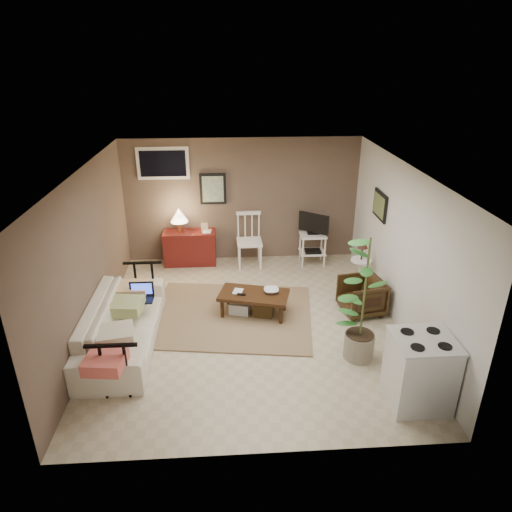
{
  "coord_description": "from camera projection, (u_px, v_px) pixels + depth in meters",
  "views": [
    {
      "loc": [
        -0.29,
        -5.98,
        3.82
      ],
      "look_at": [
        0.13,
        0.35,
        0.98
      ],
      "focal_mm": 32.0,
      "sensor_mm": 36.0,
      "label": 1
    }
  ],
  "objects": [
    {
      "name": "art_right",
      "position": [
        380.0,
        205.0,
        7.5
      ],
      "size": [
        0.03,
        0.6,
        0.45
      ],
      "primitive_type": "cube",
      "color": "black"
    },
    {
      "name": "tv_stand",
      "position": [
        313.0,
        238.0,
        8.8
      ],
      "size": [
        0.52,
        0.41,
        1.04
      ],
      "color": "white",
      "rests_on": "floor"
    },
    {
      "name": "sofa_end_rails",
      "position": [
        132.0,
        320.0,
        6.39
      ],
      "size": [
        0.62,
        2.3,
        0.77
      ],
      "primitive_type": null,
      "color": "black",
      "rests_on": "floor"
    },
    {
      "name": "red_console",
      "position": [
        189.0,
        244.0,
        8.89
      ],
      "size": [
        1.0,
        0.44,
        1.15
      ],
      "color": "maroon",
      "rests_on": "floor"
    },
    {
      "name": "bowl",
      "position": [
        271.0,
        285.0,
        7.1
      ],
      "size": [
        0.23,
        0.06,
        0.23
      ],
      "primitive_type": "imported",
      "rotation": [
        0.0,
        0.0,
        -0.01
      ],
      "color": "#39210F",
      "rests_on": "coffee_table"
    },
    {
      "name": "armchair",
      "position": [
        362.0,
        294.0,
        7.21
      ],
      "size": [
        0.68,
        0.71,
        0.64
      ],
      "primitive_type": "imported",
      "rotation": [
        0.0,
        0.0,
        -1.39
      ],
      "color": "black",
      "rests_on": "floor"
    },
    {
      "name": "sofa_pillows",
      "position": [
        121.0,
        320.0,
        6.08
      ],
      "size": [
        0.44,
        2.19,
        0.15
      ],
      "primitive_type": null,
      "color": "beige",
      "rests_on": "sofa"
    },
    {
      "name": "floor",
      "position": [
        249.0,
        323.0,
        7.03
      ],
      "size": [
        5.0,
        5.0,
        0.0
      ],
      "primitive_type": "plane",
      "color": "#C1B293",
      "rests_on": "ground"
    },
    {
      "name": "window",
      "position": [
        163.0,
        163.0,
        8.4
      ],
      "size": [
        0.96,
        0.03,
        0.6
      ],
      "primitive_type": "cube",
      "color": "white"
    },
    {
      "name": "book_console",
      "position": [
        203.0,
        227.0,
        8.72
      ],
      "size": [
        0.16,
        0.04,
        0.22
      ],
      "primitive_type": "imported",
      "rotation": [
        0.0,
        0.0,
        -0.1
      ],
      "color": "#39210F",
      "rests_on": "red_console"
    },
    {
      "name": "stove",
      "position": [
        420.0,
        371.0,
        5.28
      ],
      "size": [
        0.69,
        0.64,
        0.9
      ],
      "color": "silver",
      "rests_on": "floor"
    },
    {
      "name": "sofa",
      "position": [
        122.0,
        317.0,
        6.36
      ],
      "size": [
        0.67,
        2.3,
        0.9
      ],
      "primitive_type": "imported",
      "rotation": [
        0.0,
        0.0,
        1.57
      ],
      "color": "beige",
      "rests_on": "floor"
    },
    {
      "name": "book_table",
      "position": [
        233.0,
        286.0,
        7.13
      ],
      "size": [
        0.14,
        0.05,
        0.2
      ],
      "primitive_type": "imported",
      "rotation": [
        0.0,
        0.0,
        -0.25
      ],
      "color": "#39210F",
      "rests_on": "coffee_table"
    },
    {
      "name": "rug",
      "position": [
        231.0,
        315.0,
        7.23
      ],
      "size": [
        2.76,
        2.33,
        0.02
      ],
      "primitive_type": "cube",
      "rotation": [
        0.0,
        0.0,
        -0.14
      ],
      "color": "#9D815B",
      "rests_on": "floor"
    },
    {
      "name": "potted_plant",
      "position": [
        364.0,
        296.0,
        5.87
      ],
      "size": [
        0.45,
        0.45,
        1.79
      ],
      "color": "gray",
      "rests_on": "floor"
    },
    {
      "name": "art_back",
      "position": [
        213.0,
        189.0,
        8.66
      ],
      "size": [
        0.5,
        0.03,
        0.6
      ],
      "primitive_type": "cube",
      "color": "black"
    },
    {
      "name": "spindle_chair",
      "position": [
        249.0,
        242.0,
        8.76
      ],
      "size": [
        0.48,
        0.48,
        1.04
      ],
      "color": "white",
      "rests_on": "floor"
    },
    {
      "name": "coffee_table",
      "position": [
        253.0,
        302.0,
        7.18
      ],
      "size": [
        1.17,
        0.81,
        0.4
      ],
      "color": "#39210F",
      "rests_on": "floor"
    },
    {
      "name": "side_table",
      "position": [
        361.0,
        259.0,
        7.81
      ],
      "size": [
        0.36,
        0.36,
        0.95
      ],
      "color": "white",
      "rests_on": "floor"
    },
    {
      "name": "laptop",
      "position": [
        141.0,
        294.0,
        6.68
      ],
      "size": [
        0.35,
        0.26,
        0.24
      ],
      "color": "black",
      "rests_on": "sofa"
    }
  ]
}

